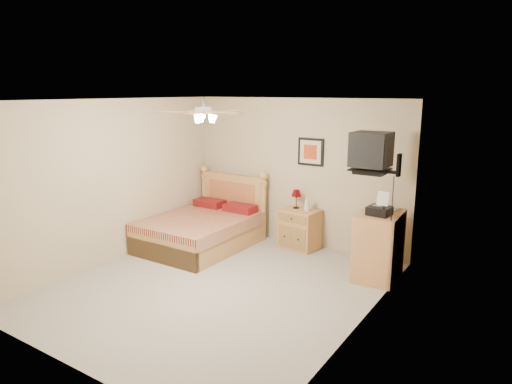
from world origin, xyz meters
TOP-DOWN VIEW (x-y plane):
  - floor at (0.00, 0.00)m, footprint 4.50×4.50m
  - ceiling at (0.00, 0.00)m, footprint 4.00×4.50m
  - wall_back at (0.00, 2.25)m, footprint 4.00×0.04m
  - wall_front at (0.00, -2.25)m, footprint 4.00×0.04m
  - wall_left at (-2.00, 0.00)m, footprint 0.04×4.50m
  - wall_right at (2.00, 0.00)m, footprint 0.04×4.50m
  - bed at (-1.23, 1.12)m, footprint 1.46×1.91m
  - nightstand at (0.21, 2.00)m, footprint 0.65×0.51m
  - table_lamp at (0.10, 2.06)m, footprint 0.22×0.22m
  - lotion_bottle at (0.34, 2.01)m, footprint 0.13×0.13m
  - framed_picture at (0.27, 2.23)m, footprint 0.46×0.04m
  - dresser at (1.73, 1.50)m, footprint 0.61×0.84m
  - fax_machine at (1.75, 1.38)m, footprint 0.32×0.34m
  - magazine_lower at (1.71, 1.79)m, footprint 0.21×0.27m
  - magazine_upper at (1.71, 1.80)m, footprint 0.26×0.30m
  - wall_tv at (1.75, 1.34)m, footprint 0.56×0.46m
  - ceiling_fan at (0.00, -0.20)m, footprint 1.14×1.14m

SIDE VIEW (x-z plane):
  - floor at x=0.00m, z-range 0.00..0.00m
  - nightstand at x=0.21m, z-range 0.00..0.67m
  - dresser at x=1.73m, z-range 0.00..0.95m
  - bed at x=-1.23m, z-range 0.00..1.23m
  - lotion_bottle at x=0.34m, z-range 0.67..0.92m
  - table_lamp at x=0.10m, z-range 0.67..0.99m
  - magazine_lower at x=1.71m, z-range 0.95..0.98m
  - magazine_upper at x=1.71m, z-range 0.98..1.00m
  - fax_machine at x=1.75m, z-range 0.95..1.26m
  - wall_back at x=0.00m, z-range 0.00..2.50m
  - wall_front at x=0.00m, z-range 0.00..2.50m
  - wall_left at x=-2.00m, z-range 0.00..2.50m
  - wall_right at x=2.00m, z-range 0.00..2.50m
  - framed_picture at x=0.27m, z-range 1.39..1.85m
  - wall_tv at x=1.75m, z-range 1.52..2.10m
  - ceiling_fan at x=0.00m, z-range 2.22..2.50m
  - ceiling at x=0.00m, z-range 2.48..2.52m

